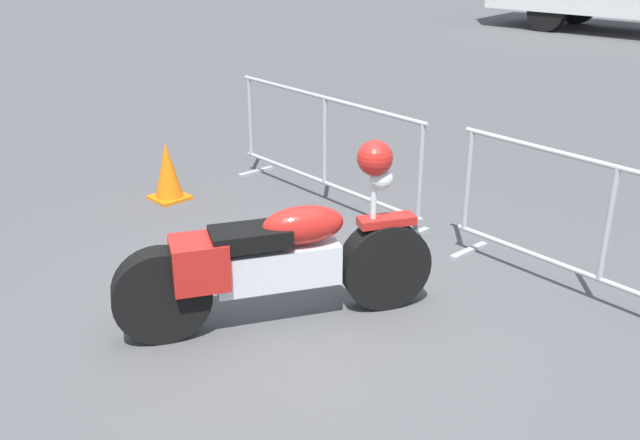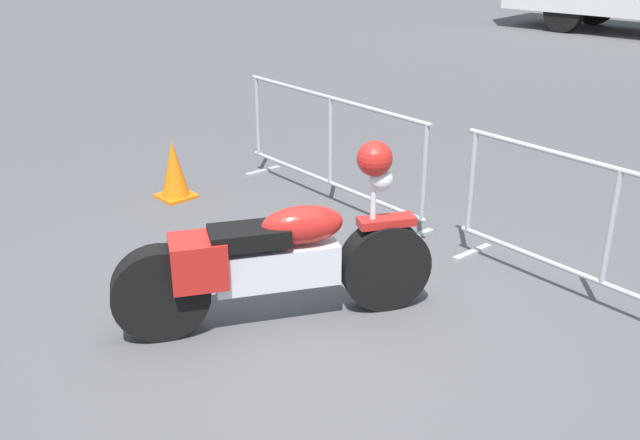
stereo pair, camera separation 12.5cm
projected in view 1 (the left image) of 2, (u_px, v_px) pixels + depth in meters
ground_plane at (303, 335)px, 4.83m from camera, size 120.00×120.00×0.00m
motorcycle at (277, 259)px, 4.83m from camera, size 1.18×2.05×1.26m
crowd_barrier_near at (325, 148)px, 6.91m from camera, size 2.55×0.55×1.07m
crowd_barrier_far at (607, 234)px, 5.02m from camera, size 2.55×0.55×1.07m
traffic_cone at (168, 172)px, 7.09m from camera, size 0.34×0.34×0.59m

